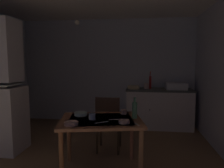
# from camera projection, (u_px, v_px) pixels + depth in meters

# --- Properties ---
(ground_plane) EXTENTS (5.11, 5.11, 0.00)m
(ground_plane) POSITION_uv_depth(u_px,v_px,m) (88.00, 157.00, 3.28)
(ground_plane) COLOR #856646
(wall_back) EXTENTS (4.21, 0.10, 2.47)m
(wall_back) POSITION_uv_depth(u_px,v_px,m) (107.00, 71.00, 5.16)
(wall_back) COLOR silver
(wall_back) RESTS_ON ground
(counter_cabinet) EXTENTS (1.45, 0.64, 0.86)m
(counter_cabinet) POSITION_uv_depth(u_px,v_px,m) (159.00, 108.00, 4.72)
(counter_cabinet) COLOR silver
(counter_cabinet) RESTS_ON ground
(sink_basin) EXTENTS (0.44, 0.34, 0.15)m
(sink_basin) POSITION_uv_depth(u_px,v_px,m) (176.00, 86.00, 4.62)
(sink_basin) COLOR white
(sink_basin) RESTS_ON counter_cabinet
(hand_pump) EXTENTS (0.05, 0.27, 0.39)m
(hand_pump) POSITION_uv_depth(u_px,v_px,m) (150.00, 81.00, 4.73)
(hand_pump) COLOR #B21E19
(hand_pump) RESTS_ON counter_cabinet
(mixing_bowl_counter) EXTENTS (0.26, 0.26, 0.07)m
(mixing_bowl_counter) POSITION_uv_depth(u_px,v_px,m) (133.00, 87.00, 4.70)
(mixing_bowl_counter) COLOR beige
(mixing_bowl_counter) RESTS_ON counter_cabinet
(stoneware_crock) EXTENTS (0.11, 0.11, 0.13)m
(stoneware_crock) POSITION_uv_depth(u_px,v_px,m) (146.00, 86.00, 4.73)
(stoneware_crock) COLOR beige
(stoneware_crock) RESTS_ON counter_cabinet
(dining_table) EXTENTS (1.19, 0.98, 0.72)m
(dining_table) POSITION_uv_depth(u_px,v_px,m) (101.00, 126.00, 2.79)
(dining_table) COLOR brown
(dining_table) RESTS_ON ground
(chair_far_side) EXTENTS (0.40, 0.40, 0.92)m
(chair_far_side) POSITION_uv_depth(u_px,v_px,m) (108.00, 123.00, 3.42)
(chair_far_side) COLOR #372817
(chair_far_side) RESTS_ON ground
(serving_bowl_wide) EXTENTS (0.17, 0.17, 0.04)m
(serving_bowl_wide) POSITION_uv_depth(u_px,v_px,m) (71.00, 123.00, 2.53)
(serving_bowl_wide) COLOR tan
(serving_bowl_wide) RESTS_ON dining_table
(soup_bowl_small) EXTENTS (0.14, 0.14, 0.04)m
(soup_bowl_small) POSITION_uv_depth(u_px,v_px,m) (124.00, 121.00, 2.60)
(soup_bowl_small) COLOR tan
(soup_bowl_small) RESTS_ON dining_table
(sauce_dish) EXTENTS (0.18, 0.18, 0.04)m
(sauce_dish) POSITION_uv_depth(u_px,v_px,m) (81.00, 114.00, 2.97)
(sauce_dish) COLOR #ADD1C1
(sauce_dish) RESTS_ON dining_table
(teacup_cream) EXTENTS (0.09, 0.09, 0.08)m
(teacup_cream) POSITION_uv_depth(u_px,v_px,m) (92.00, 116.00, 2.75)
(teacup_cream) COLOR #9EB2C6
(teacup_cream) RESTS_ON dining_table
(mug_tall) EXTENTS (0.08, 0.08, 0.07)m
(mug_tall) POSITION_uv_depth(u_px,v_px,m) (124.00, 112.00, 3.03)
(mug_tall) COLOR tan
(mug_tall) RESTS_ON dining_table
(glass_bottle) EXTENTS (0.07, 0.07, 0.28)m
(glass_bottle) POSITION_uv_depth(u_px,v_px,m) (135.00, 110.00, 2.81)
(glass_bottle) COLOR #4C7F56
(glass_bottle) RESTS_ON dining_table
(table_knife) EXTENTS (0.17, 0.11, 0.00)m
(table_knife) POSITION_uv_depth(u_px,v_px,m) (102.00, 122.00, 2.62)
(table_knife) COLOR silver
(table_knife) RESTS_ON dining_table
(teaspoon_near_bowl) EXTENTS (0.08, 0.13, 0.00)m
(teaspoon_near_bowl) POSITION_uv_depth(u_px,v_px,m) (137.00, 124.00, 2.54)
(teaspoon_near_bowl) COLOR beige
(teaspoon_near_bowl) RESTS_ON dining_table
(teaspoon_by_cup) EXTENTS (0.13, 0.04, 0.00)m
(teaspoon_by_cup) POSITION_uv_depth(u_px,v_px,m) (114.00, 119.00, 2.76)
(teaspoon_by_cup) COLOR beige
(teaspoon_by_cup) RESTS_ON dining_table
(pendant_bulb) EXTENTS (0.08, 0.08, 0.08)m
(pendant_bulb) POSITION_uv_depth(u_px,v_px,m) (77.00, 22.00, 3.47)
(pendant_bulb) COLOR #F9EFCC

